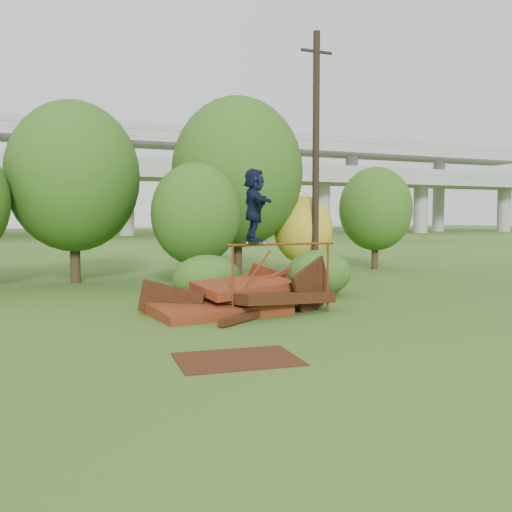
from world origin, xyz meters
name	(u,v)px	position (x,y,z in m)	size (l,w,h in m)	color
ground	(322,328)	(0.00, 0.00, 0.00)	(240.00, 240.00, 0.00)	#2D5116
scrap_pile	(241,300)	(-0.91, 2.72, 0.37)	(5.44, 3.12, 1.76)	#50190E
grind_rail	(282,263)	(-0.05, 1.99, 1.40)	(3.08, 0.17, 1.93)	#62280F
skateboard	(254,241)	(-0.84, 2.01, 1.98)	(0.67, 0.20, 0.07)	black
skater	(254,205)	(-0.84, 2.01, 2.93)	(1.73, 0.55, 1.87)	black
flat_plate	(237,359)	(-2.96, -1.93, 0.01)	(2.20, 1.57, 0.03)	#3D1D0D
tree_1	(73,177)	(-4.14, 11.98, 4.18)	(5.13, 5.13, 7.14)	black
tree_2	(196,214)	(-0.31, 8.42, 2.71)	(3.26, 3.26, 4.59)	black
tree_3	(237,173)	(2.33, 10.82, 4.45)	(5.49, 5.49, 7.61)	black
tree_4	(303,230)	(5.15, 10.18, 2.04)	(2.54, 2.54, 3.51)	black
tree_5	(376,209)	(10.23, 11.96, 2.99)	(3.61, 3.61, 5.08)	black
shrub_left	(207,279)	(-1.14, 4.86, 0.73)	(2.11, 1.95, 1.46)	#244D14
shrub_right	(319,273)	(2.72, 4.73, 0.76)	(2.15, 1.97, 1.52)	#244D14
utility_pole	(316,156)	(5.02, 8.92, 5.11)	(1.40, 0.28, 10.06)	black
freeway_overpass	(57,153)	(0.00, 62.92, 10.32)	(160.00, 15.00, 13.70)	gray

